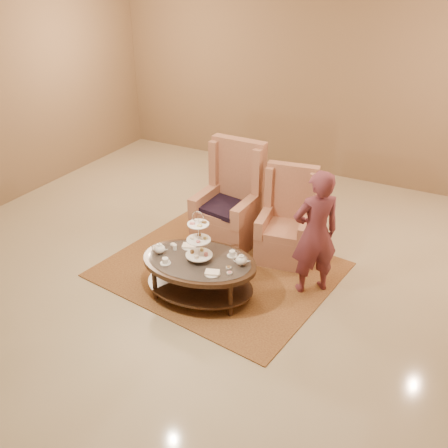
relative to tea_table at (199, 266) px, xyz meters
The scene contains 8 objects.
ground 0.52m from the tea_table, 97.23° to the left, with size 8.00×8.00×0.00m, color tan.
ceiling 0.52m from the tea_table, 97.23° to the left, with size 8.00×8.00×0.02m, color beige.
wall_back 4.52m from the tea_table, 90.53° to the left, with size 8.00×0.04×3.50m, color olive.
rug 0.71m from the tea_table, 95.22° to the left, with size 3.01×2.62×0.01m.
tea_table is the anchor object (origin of this frame).
armchair_left 1.37m from the tea_table, 102.08° to the left, with size 0.78×0.81×1.42m.
armchair_right 1.43m from the tea_table, 67.77° to the left, with size 0.76×0.78×1.23m.
person 1.37m from the tea_table, 33.33° to the left, with size 0.66×0.65×1.54m.
Camera 1 is at (2.54, -4.41, 3.55)m, focal length 40.00 mm.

